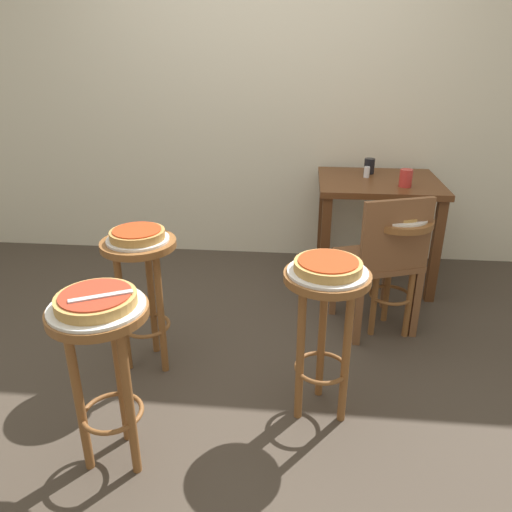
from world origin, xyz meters
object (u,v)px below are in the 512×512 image
at_px(stool_middle, 325,313).
at_px(pizza_rear, 400,214).
at_px(serving_plate_leftside, 138,239).
at_px(serving_plate_rear, 400,217).
at_px(cup_near_edge, 406,178).
at_px(pizza_server_knife, 101,296).
at_px(pizza_leftside, 138,234).
at_px(stool_rear, 396,250).
at_px(serving_plate_foreground, 97,307).
at_px(stool_foreground, 104,353).
at_px(cup_far_edge, 369,166).
at_px(pizza_foreground, 96,300).
at_px(dining_table, 377,199).
at_px(wooden_chair, 383,259).
at_px(pizza_middle, 328,266).
at_px(condiment_shaker, 367,172).
at_px(serving_plate_middle, 328,272).
at_px(stool_leftside, 142,276).

xyz_separation_m(stool_middle, pizza_rear, (0.42, 0.75, 0.21)).
bearing_deg(stool_middle, serving_plate_leftside, 162.44).
relative_size(serving_plate_rear, pizza_rear, 1.30).
xyz_separation_m(cup_near_edge, pizza_server_knife, (-1.35, -1.70, -0.03)).
bearing_deg(pizza_leftside, pizza_rear, 19.36).
relative_size(stool_middle, stool_rear, 1.00).
distance_m(serving_plate_foreground, cup_near_edge, 2.17).
xyz_separation_m(stool_foreground, stool_middle, (0.84, 0.38, 0.00)).
xyz_separation_m(pizza_rear, cup_near_edge, (0.12, 0.55, 0.07)).
bearing_deg(pizza_leftside, cup_far_edge, 47.27).
bearing_deg(cup_far_edge, serving_plate_leftside, -132.73).
height_order(serving_plate_leftside, cup_far_edge, cup_far_edge).
xyz_separation_m(serving_plate_foreground, serving_plate_leftside, (-0.07, 0.66, 0.00)).
bearing_deg(pizza_rear, serving_plate_foreground, -138.06).
distance_m(pizza_foreground, cup_far_edge, 2.34).
relative_size(pizza_leftside, cup_far_edge, 2.49).
bearing_deg(dining_table, pizza_rear, -88.50).
bearing_deg(pizza_rear, pizza_foreground, -138.06).
xyz_separation_m(pizza_leftside, pizza_server_knife, (0.10, -0.68, 0.03)).
xyz_separation_m(pizza_rear, wooden_chair, (-0.07, -0.00, -0.27)).
bearing_deg(cup_far_edge, pizza_rear, -85.41).
distance_m(dining_table, cup_far_edge, 0.26).
distance_m(pizza_foreground, dining_table, 2.22).
bearing_deg(pizza_middle, serving_plate_foreground, -155.60).
relative_size(cup_far_edge, wooden_chair, 0.12).
bearing_deg(pizza_rear, dining_table, 91.50).
distance_m(serving_plate_leftside, wooden_chair, 1.36).
bearing_deg(cup_far_edge, pizza_server_knife, -119.54).
distance_m(cup_near_edge, wooden_chair, 0.67).
bearing_deg(stool_rear, stool_foreground, -138.06).
relative_size(stool_foreground, pizza_middle, 2.51).
relative_size(pizza_rear, dining_table, 0.29).
bearing_deg(pizza_rear, serving_plate_leftside, -160.64).
relative_size(pizza_leftside, condiment_shaker, 3.60).
height_order(serving_plate_middle, cup_near_edge, cup_near_edge).
xyz_separation_m(serving_plate_foreground, serving_plate_rear, (1.26, 1.13, 0.00)).
height_order(stool_middle, dining_table, dining_table).
xyz_separation_m(stool_middle, serving_plate_leftside, (-0.90, 0.29, 0.20)).
bearing_deg(serving_plate_middle, wooden_chair, 64.65).
xyz_separation_m(pizza_middle, cup_far_edge, (0.35, 1.64, 0.05)).
bearing_deg(pizza_foreground, serving_plate_leftside, 95.59).
distance_m(pizza_middle, stool_rear, 0.89).
xyz_separation_m(pizza_middle, wooden_chair, (0.35, 0.75, -0.28)).
height_order(stool_foreground, stool_leftside, same).
height_order(pizza_leftside, serving_plate_rear, pizza_leftside).
bearing_deg(serving_plate_foreground, stool_leftside, 95.59).
height_order(stool_middle, cup_far_edge, cup_far_edge).
distance_m(stool_leftside, serving_plate_leftside, 0.20).
bearing_deg(stool_rear, pizza_rear, 0.00).
relative_size(serving_plate_rear, condiment_shaker, 4.11).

